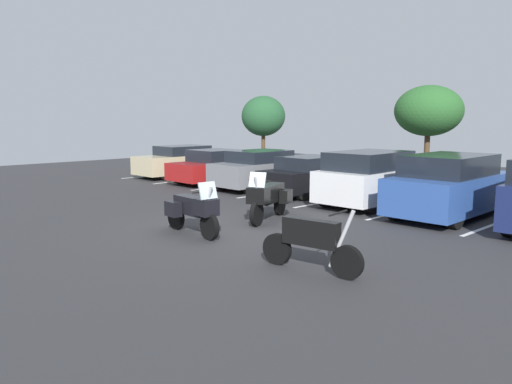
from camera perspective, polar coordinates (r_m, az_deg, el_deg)
The scene contains 13 objects.
ground at distance 12.75m, azimuth -3.63°, elevation -4.50°, with size 44.00×44.00×0.10m, color #2D2D30.
motorcycle_touring at distance 12.14m, azimuth -7.09°, elevation -1.97°, with size 2.11×0.89×1.34m.
motorcycle_second at distance 13.67m, azimuth 1.32°, elevation -0.54°, with size 1.27×2.21×1.40m.
motorcycle_third at distance 9.26m, azimuth 6.28°, elevation -5.62°, with size 2.09×0.62×1.23m.
parking_stripes at distance 18.51m, azimuth 6.29°, elevation -0.32°, with size 18.77×4.93×0.01m.
car_champagne at distance 24.52m, azimuth -8.07°, elevation 3.45°, with size 1.80×4.85×1.47m.
car_red at distance 21.89m, azimuth -4.32°, elevation 2.84°, with size 1.96×4.35×1.44m.
car_grey at distance 20.05m, azimuth 0.70°, elevation 2.57°, with size 1.90×4.37×1.52m.
car_black at distance 18.67m, azimuth 6.58°, elevation 1.88°, with size 1.88×4.46×1.41m.
car_white at distance 16.61m, azimuth 13.09°, elevation 1.53°, with size 2.03×4.34×1.74m.
car_blue at distance 15.29m, azimuth 21.07°, elevation 0.63°, with size 2.03×4.59×1.77m.
tree_far_right at distance 38.68m, azimuth 0.84°, elevation 8.56°, with size 3.31×3.31×4.42m.
tree_center_right at distance 28.46m, azimuth 18.91°, elevation 8.65°, with size 3.55×3.55×4.49m.
Camera 1 is at (9.48, -8.03, 2.79)m, focal length 35.44 mm.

